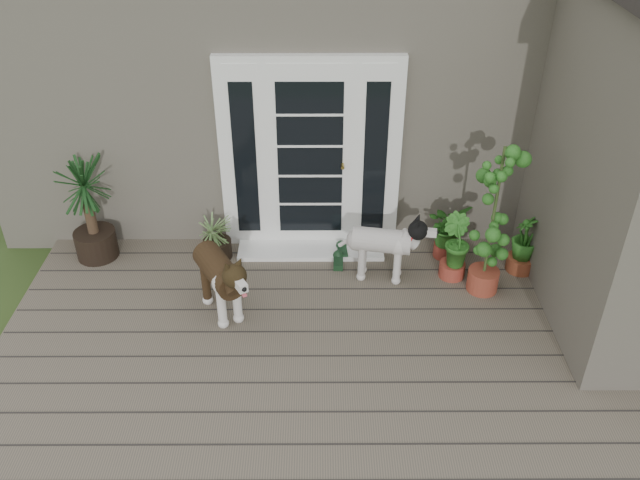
{
  "coord_description": "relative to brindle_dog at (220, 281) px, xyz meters",
  "views": [
    {
      "loc": [
        -0.12,
        -3.67,
        4.29
      ],
      "look_at": [
        -0.1,
        1.75,
        0.7
      ],
      "focal_mm": 37.19,
      "sensor_mm": 36.0,
      "label": 1
    }
  ],
  "objects": [
    {
      "name": "house_main",
      "position": [
        1.05,
        3.29,
        1.06
      ],
      "size": [
        7.4,
        4.0,
        3.1
      ],
      "primitive_type": "cube",
      "color": "#665E54",
      "rests_on": "ground"
    },
    {
      "name": "white_dog",
      "position": [
        1.58,
        0.57,
        -0.04
      ],
      "size": [
        0.85,
        0.48,
        0.67
      ],
      "primitive_type": null,
      "rotation": [
        0.0,
        0.0,
        -1.75
      ],
      "color": "white",
      "rests_on": "deck"
    },
    {
      "name": "door_unit",
      "position": [
        0.85,
        1.24,
        0.71
      ],
      "size": [
        1.9,
        0.14,
        2.15
      ],
      "primitive_type": "cube",
      "color": "white",
      "rests_on": "deck"
    },
    {
      "name": "brindle_dog",
      "position": [
        0.0,
        0.0,
        0.0
      ],
      "size": [
        0.77,
        0.96,
        0.74
      ],
      "primitive_type": null,
      "rotation": [
        0.0,
        0.0,
        3.66
      ],
      "color": "#3D2916",
      "rests_on": "deck"
    },
    {
      "name": "yucca",
      "position": [
        -1.48,
        0.97,
        0.24
      ],
      "size": [
        1.11,
        1.11,
        1.22
      ],
      "primitive_type": null,
      "rotation": [
        0.0,
        0.0,
        -0.41
      ],
      "color": "black",
      "rests_on": "deck"
    },
    {
      "name": "herb_c",
      "position": [
        3.08,
        0.69,
        -0.11
      ],
      "size": [
        0.44,
        0.44,
        0.52
      ],
      "primitive_type": "imported",
      "rotation": [
        0.0,
        0.0,
        4.28
      ],
      "color": "#1B611B",
      "rests_on": "deck"
    },
    {
      "name": "herb_a",
      "position": [
        2.32,
        0.95,
        -0.09
      ],
      "size": [
        0.62,
        0.62,
        0.56
      ],
      "primitive_type": "imported",
      "rotation": [
        0.0,
        0.0,
        0.65
      ],
      "color": "#1F5F1B",
      "rests_on": "deck"
    },
    {
      "name": "deck",
      "position": [
        1.05,
        -0.96,
        -0.43
      ],
      "size": [
        6.2,
        4.6,
        0.12
      ],
      "primitive_type": "cube",
      "color": "#6B5B4C",
      "rests_on": "ground"
    },
    {
      "name": "door_step",
      "position": [
        0.85,
        1.04,
        -0.34
      ],
      "size": [
        1.6,
        0.4,
        0.05
      ],
      "primitive_type": "cube",
      "color": "white",
      "rests_on": "deck"
    },
    {
      "name": "clog_right",
      "position": [
        1.15,
        0.8,
        -0.32
      ],
      "size": [
        0.15,
        0.31,
        0.09
      ],
      "primitive_type": null,
      "rotation": [
        0.0,
        0.0,
        -0.04
      ],
      "color": "black",
      "rests_on": "deck"
    },
    {
      "name": "clog_left",
      "position": [
        1.2,
        0.99,
        -0.32
      ],
      "size": [
        0.16,
        0.32,
        0.09
      ],
      "primitive_type": null,
      "rotation": [
        0.0,
        0.0,
        0.07
      ],
      "color": "black",
      "rests_on": "deck"
    },
    {
      "name": "sapling",
      "position": [
        2.61,
        0.35,
        0.46
      ],
      "size": [
        0.53,
        0.53,
        1.66
      ],
      "primitive_type": null,
      "rotation": [
        0.0,
        0.0,
        0.08
      ],
      "color": "#285B1A",
      "rests_on": "deck"
    },
    {
      "name": "spider_plant",
      "position": [
        -0.16,
        0.95,
        -0.09
      ],
      "size": [
        0.53,
        0.53,
        0.55
      ],
      "primitive_type": null,
      "rotation": [
        0.0,
        0.0,
        0.04
      ],
      "color": "#8D9F62",
      "rests_on": "deck"
    },
    {
      "name": "herb_b",
      "position": [
        2.34,
        0.58,
        -0.11
      ],
      "size": [
        0.47,
        0.47,
        0.51
      ],
      "primitive_type": "imported",
      "rotation": [
        0.0,
        0.0,
        2.15
      ],
      "color": "#28641C",
      "rests_on": "deck"
    }
  ]
}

